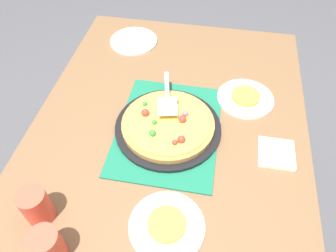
% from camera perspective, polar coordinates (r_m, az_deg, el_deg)
% --- Properties ---
extents(ground_plane, '(8.00, 8.00, 0.00)m').
position_cam_1_polar(ground_plane, '(1.80, 0.00, -16.21)').
color(ground_plane, '#4C4C51').
extents(dining_table, '(1.40, 1.00, 0.75)m').
position_cam_1_polar(dining_table, '(1.25, 0.00, -3.88)').
color(dining_table, brown).
rests_on(dining_table, ground_plane).
extents(placemat, '(0.48, 0.36, 0.01)m').
position_cam_1_polar(placemat, '(1.16, 0.00, -0.55)').
color(placemat, '#196B4C').
rests_on(placemat, dining_table).
extents(pizza_pan, '(0.38, 0.38, 0.01)m').
position_cam_1_polar(pizza_pan, '(1.15, 0.00, -0.23)').
color(pizza_pan, black).
rests_on(pizza_pan, placemat).
extents(pizza, '(0.33, 0.33, 0.05)m').
position_cam_1_polar(pizza, '(1.14, -0.01, 0.43)').
color(pizza, '#B78442').
rests_on(pizza, pizza_pan).
extents(plate_near_left, '(0.22, 0.22, 0.01)m').
position_cam_1_polar(plate_near_left, '(1.30, 13.54, 4.79)').
color(plate_near_left, white).
rests_on(plate_near_left, dining_table).
extents(plate_far_right, '(0.22, 0.22, 0.01)m').
position_cam_1_polar(plate_far_right, '(0.96, -0.22, -17.32)').
color(plate_far_right, white).
rests_on(plate_far_right, dining_table).
extents(plate_side, '(0.22, 0.22, 0.01)m').
position_cam_1_polar(plate_side, '(1.57, -6.10, 14.78)').
color(plate_side, white).
rests_on(plate_side, dining_table).
extents(served_slice_left, '(0.11, 0.11, 0.02)m').
position_cam_1_polar(served_slice_left, '(1.29, 13.64, 5.20)').
color(served_slice_left, gold).
rests_on(served_slice_left, plate_near_left).
extents(served_slice_right, '(0.11, 0.11, 0.02)m').
position_cam_1_polar(served_slice_right, '(0.95, -0.22, -17.01)').
color(served_slice_right, gold).
rests_on(served_slice_right, plate_far_right).
extents(cup_near, '(0.08, 0.08, 0.12)m').
position_cam_1_polar(cup_near, '(0.94, -20.53, -19.40)').
color(cup_near, '#E04C38').
rests_on(cup_near, dining_table).
extents(cup_far, '(0.08, 0.08, 0.12)m').
position_cam_1_polar(cup_far, '(1.00, -22.34, -12.98)').
color(cup_far, '#E04C38').
rests_on(cup_far, dining_table).
extents(pizza_server, '(0.23, 0.09, 0.01)m').
position_cam_1_polar(pizza_server, '(1.18, -0.12, 5.19)').
color(pizza_server, silver).
rests_on(pizza_server, pizza).
extents(napkin_stack, '(0.12, 0.12, 0.02)m').
position_cam_1_polar(napkin_stack, '(1.15, 18.63, -4.62)').
color(napkin_stack, white).
rests_on(napkin_stack, dining_table).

